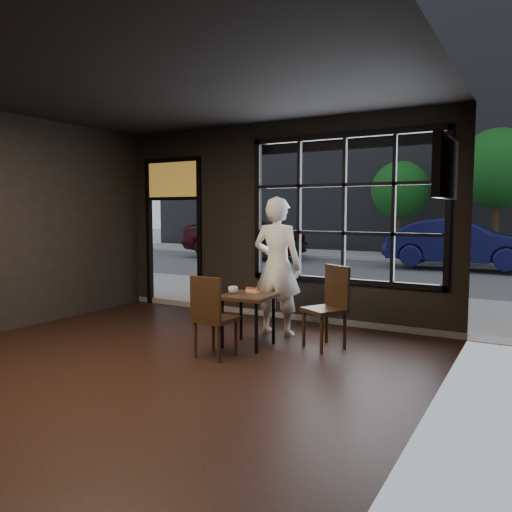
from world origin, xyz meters
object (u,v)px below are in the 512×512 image
Objects in this scene: cafe_table at (248,320)px; man at (277,266)px; navy_car at (461,243)px; chair_near at (216,316)px.

man is at bearing 85.20° from cafe_table.
man is 9.77m from navy_car.
navy_car is at bearing 81.14° from cafe_table.
man is at bearing 172.15° from navy_car.
man reaches higher than chair_near.
chair_near is 0.51× the size of man.
cafe_table is at bearing -96.14° from chair_near.
man reaches higher than navy_car.
chair_near is 1.45m from man.
chair_near is (-0.10, -0.61, 0.16)m from cafe_table.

